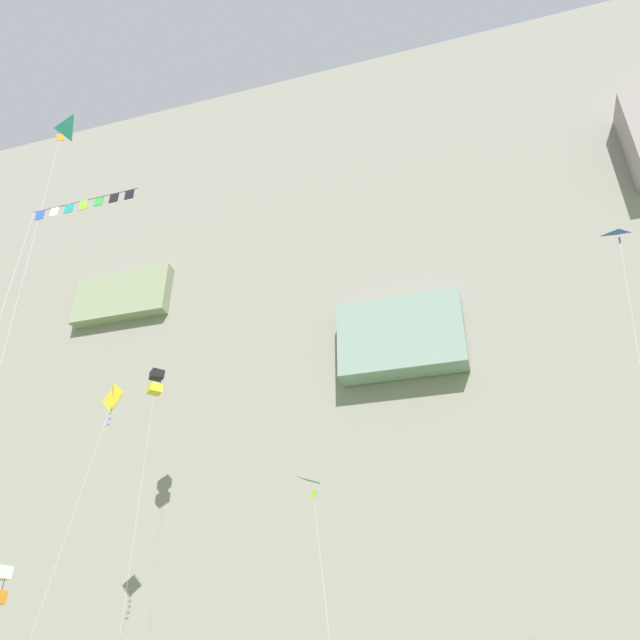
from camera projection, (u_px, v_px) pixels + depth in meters
cliff_face at (424, 368)px, 70.85m from camera, size 180.00×33.89×67.79m
kite_banner_high_left at (76, 220)px, 26.25m from camera, size 5.13×4.94×20.09m
kite_delta_low_right at (319, 495)px, 37.42m from camera, size 2.70×3.81×12.74m
kite_diamond_front_field at (110, 406)px, 44.46m from camera, size 1.97×3.94×21.28m
kite_delta_low_left at (624, 259)px, 29.76m from camera, size 3.02×1.57×21.08m
kite_delta_near_cliff at (49, 149)px, 30.19m from camera, size 3.44×2.17×25.46m
kite_box_far_left at (156, 382)px, 50.93m from camera, size 2.72×3.68×24.84m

